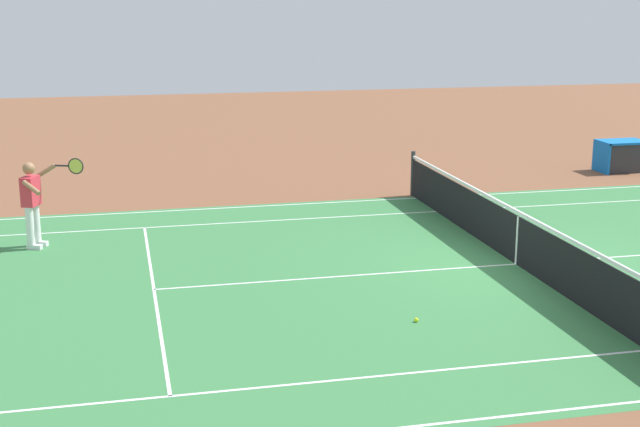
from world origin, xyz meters
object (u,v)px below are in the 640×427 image
(tennis_player_near, at_px, (33,200))
(tennis_ball, at_px, (416,320))
(tennis_net, at_px, (518,238))
(equipment_cart_tarped, at_px, (620,156))

(tennis_player_near, relative_size, tennis_ball, 25.71)
(tennis_player_near, bearing_deg, tennis_ball, 136.56)
(tennis_net, bearing_deg, tennis_player_near, -19.97)
(tennis_net, height_order, tennis_player_near, tennis_player_near)
(tennis_net, height_order, tennis_ball, tennis_net)
(tennis_net, relative_size, equipment_cart_tarped, 9.36)
(tennis_net, distance_m, tennis_ball, 3.63)
(tennis_net, xyz_separation_m, tennis_player_near, (8.46, -3.08, 0.44))
(tennis_ball, height_order, equipment_cart_tarped, equipment_cart_tarped)
(tennis_net, height_order, equipment_cart_tarped, tennis_net)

